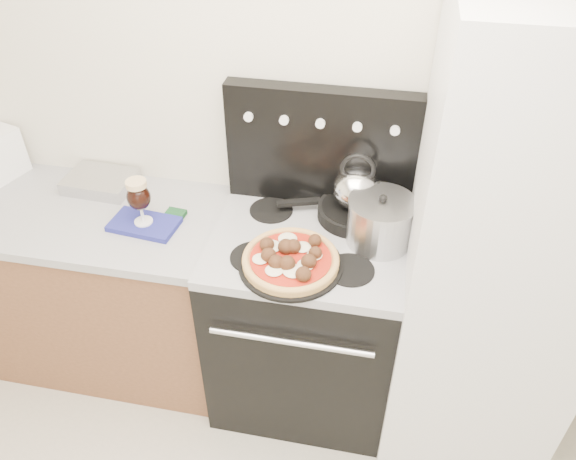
% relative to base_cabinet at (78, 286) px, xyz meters
% --- Properties ---
extents(room_shell, '(3.52, 3.01, 2.52)m').
position_rel_base_cabinet_xyz_m(room_shell, '(1.02, -0.91, 0.82)').
color(room_shell, beige).
rests_on(room_shell, ground).
extents(base_cabinet, '(1.45, 0.60, 0.86)m').
position_rel_base_cabinet_xyz_m(base_cabinet, '(0.00, 0.00, 0.00)').
color(base_cabinet, brown).
rests_on(base_cabinet, ground).
extents(countertop, '(1.48, 0.63, 0.04)m').
position_rel_base_cabinet_xyz_m(countertop, '(0.00, 0.00, 0.45)').
color(countertop, '#ABABAF').
rests_on(countertop, base_cabinet).
extents(stove_body, '(0.76, 0.65, 0.88)m').
position_rel_base_cabinet_xyz_m(stove_body, '(1.10, -0.02, 0.01)').
color(stove_body, black).
rests_on(stove_body, ground).
extents(cooktop, '(0.76, 0.65, 0.04)m').
position_rel_base_cabinet_xyz_m(cooktop, '(1.10, -0.02, 0.47)').
color(cooktop, '#ADADB2').
rests_on(cooktop, stove_body).
extents(backguard, '(0.76, 0.08, 0.50)m').
position_rel_base_cabinet_xyz_m(backguard, '(1.10, 0.25, 0.74)').
color(backguard, black).
rests_on(backguard, cooktop).
extents(fridge, '(0.64, 0.68, 1.90)m').
position_rel_base_cabinet_xyz_m(fridge, '(1.80, -0.05, 0.52)').
color(fridge, silver).
rests_on(fridge, ground).
extents(foil_sheet, '(0.30, 0.23, 0.06)m').
position_rel_base_cabinet_xyz_m(foil_sheet, '(0.14, 0.18, 0.50)').
color(foil_sheet, silver).
rests_on(foil_sheet, countertop).
extents(oven_mitt, '(0.28, 0.18, 0.02)m').
position_rel_base_cabinet_xyz_m(oven_mitt, '(0.44, -0.05, 0.48)').
color(oven_mitt, navy).
rests_on(oven_mitt, countertop).
extents(beer_glass, '(0.10, 0.10, 0.20)m').
position_rel_base_cabinet_xyz_m(beer_glass, '(0.44, -0.05, 0.59)').
color(beer_glass, black).
rests_on(beer_glass, oven_mitt).
extents(pizza_pan, '(0.42, 0.42, 0.01)m').
position_rel_base_cabinet_xyz_m(pizza_pan, '(1.07, -0.19, 0.50)').
color(pizza_pan, black).
rests_on(pizza_pan, cooktop).
extents(pizza, '(0.39, 0.39, 0.05)m').
position_rel_base_cabinet_xyz_m(pizza, '(1.07, -0.19, 0.53)').
color(pizza, '#E5BC73').
rests_on(pizza, pizza_pan).
extents(skillet, '(0.38, 0.38, 0.05)m').
position_rel_base_cabinet_xyz_m(skillet, '(1.26, 0.15, 0.52)').
color(skillet, '#252324').
rests_on(skillet, cooktop).
extents(tea_kettle, '(0.24, 0.24, 0.20)m').
position_rel_base_cabinet_xyz_m(tea_kettle, '(1.26, 0.15, 0.64)').
color(tea_kettle, white).
rests_on(tea_kettle, skillet).
extents(stock_pot, '(0.31, 0.31, 0.18)m').
position_rel_base_cabinet_xyz_m(stock_pot, '(1.37, 0.01, 0.58)').
color(stock_pot, '#B4B4B5').
rests_on(stock_pot, cooktop).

